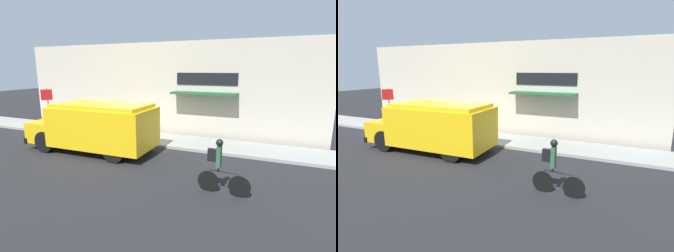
# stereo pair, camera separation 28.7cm
# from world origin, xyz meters

# --- Properties ---
(ground_plane) EXTENTS (70.00, 70.00, 0.00)m
(ground_plane) POSITION_xyz_m (0.00, 0.00, 0.00)
(ground_plane) COLOR #232326
(sidewalk) EXTENTS (28.00, 2.14, 0.13)m
(sidewalk) POSITION_xyz_m (0.00, 1.07, 0.06)
(sidewalk) COLOR #999993
(sidewalk) RESTS_ON ground_plane
(storefront) EXTENTS (17.18, 1.05, 4.90)m
(storefront) POSITION_xyz_m (0.07, 2.56, 2.45)
(storefront) COLOR beige
(storefront) RESTS_ON ground_plane
(school_bus) EXTENTS (5.67, 2.66, 2.11)m
(school_bus) POSITION_xyz_m (-0.81, -1.53, 1.12)
(school_bus) COLOR yellow
(school_bus) RESTS_ON ground_plane
(cyclist) EXTENTS (1.53, 0.21, 1.62)m
(cyclist) POSITION_xyz_m (4.93, -3.39, 0.80)
(cyclist) COLOR black
(cyclist) RESTS_ON ground_plane
(stop_sign_post) EXTENTS (0.45, 0.45, 2.31)m
(stop_sign_post) POSITION_xyz_m (-5.81, 0.59, 1.68)
(stop_sign_post) COLOR slate
(stop_sign_post) RESTS_ON sidewalk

